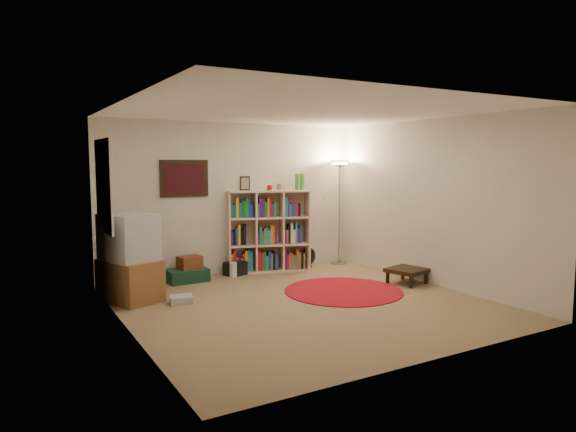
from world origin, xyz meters
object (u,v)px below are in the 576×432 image
object	(u,v)px
tv_stand	(130,259)
side_table	(407,271)
floor_fan	(308,258)
bookshelf	(267,232)
suitcase	(187,275)
floor_lamp	(340,178)

from	to	relation	value
tv_stand	side_table	bearing A→B (deg)	-37.47
floor_fan	bookshelf	bearing A→B (deg)	159.11
bookshelf	side_table	distance (m)	2.41
bookshelf	suitcase	size ratio (longest dim) A/B	2.62
bookshelf	suitcase	xyz separation A→B (m)	(-1.46, -0.08, -0.57)
floor_fan	side_table	distance (m)	1.91
bookshelf	tv_stand	world-z (taller)	bookshelf
floor_fan	tv_stand	size ratio (longest dim) A/B	0.30
tv_stand	floor_fan	bearing A→B (deg)	-9.70
floor_fan	tv_stand	bearing A→B (deg)	177.98
floor_lamp	tv_stand	xyz separation A→B (m)	(-3.90, -0.68, -1.00)
suitcase	floor_lamp	bearing A→B (deg)	-1.98
floor_fan	suitcase	distance (m)	2.22
floor_lamp	side_table	distance (m)	2.26
floor_lamp	suitcase	world-z (taller)	floor_lamp
floor_lamp	floor_fan	world-z (taller)	floor_lamp
side_table	floor_fan	bearing A→B (deg)	110.31
floor_lamp	bookshelf	bearing A→B (deg)	176.62
tv_stand	suitcase	world-z (taller)	tv_stand
floor_fan	suitcase	world-z (taller)	floor_fan
floor_lamp	suitcase	xyz separation A→B (m)	(-2.89, 0.00, -1.47)
floor_lamp	suitcase	bearing A→B (deg)	179.95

